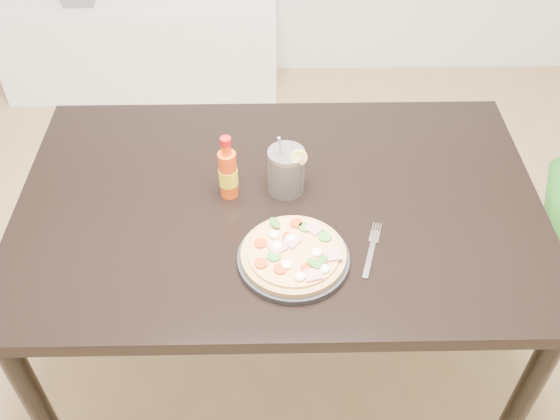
{
  "coord_description": "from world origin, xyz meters",
  "views": [
    {
      "loc": [
        -0.13,
        -0.84,
        1.89
      ],
      "look_at": [
        -0.11,
        0.25,
        0.83
      ],
      "focal_mm": 40.0,
      "sensor_mm": 36.0,
      "label": 1
    }
  ],
  "objects_px": {
    "plate": "(293,259)",
    "pizza": "(294,253)",
    "fork": "(372,248)",
    "dining_table": "(279,222)",
    "hot_sauce_bottle": "(228,173)",
    "media_console": "(141,46)",
    "cola_cup": "(286,172)"
  },
  "relations": [
    {
      "from": "dining_table",
      "to": "plate",
      "type": "xyz_separation_m",
      "value": [
        0.03,
        -0.22,
        0.09
      ]
    },
    {
      "from": "hot_sauce_bottle",
      "to": "media_console",
      "type": "height_order",
      "value": "hot_sauce_bottle"
    },
    {
      "from": "dining_table",
      "to": "fork",
      "type": "relative_size",
      "value": 7.56
    },
    {
      "from": "hot_sauce_bottle",
      "to": "fork",
      "type": "relative_size",
      "value": 1.02
    },
    {
      "from": "plate",
      "to": "dining_table",
      "type": "bearing_deg",
      "value": 98.11
    },
    {
      "from": "fork",
      "to": "pizza",
      "type": "bearing_deg",
      "value": -153.07
    },
    {
      "from": "plate",
      "to": "cola_cup",
      "type": "height_order",
      "value": "cola_cup"
    },
    {
      "from": "plate",
      "to": "pizza",
      "type": "xyz_separation_m",
      "value": [
        0.0,
        -0.0,
        0.02
      ]
    },
    {
      "from": "dining_table",
      "to": "fork",
      "type": "distance_m",
      "value": 0.3
    },
    {
      "from": "dining_table",
      "to": "hot_sauce_bottle",
      "type": "distance_m",
      "value": 0.21
    },
    {
      "from": "dining_table",
      "to": "media_console",
      "type": "relative_size",
      "value": 1.0
    },
    {
      "from": "pizza",
      "to": "fork",
      "type": "xyz_separation_m",
      "value": [
        0.19,
        0.04,
        -0.02
      ]
    },
    {
      "from": "pizza",
      "to": "cola_cup",
      "type": "distance_m",
      "value": 0.26
    },
    {
      "from": "dining_table",
      "to": "fork",
      "type": "bearing_deg",
      "value": -38.51
    },
    {
      "from": "plate",
      "to": "pizza",
      "type": "height_order",
      "value": "pizza"
    },
    {
      "from": "pizza",
      "to": "hot_sauce_bottle",
      "type": "xyz_separation_m",
      "value": [
        -0.17,
        0.24,
        0.05
      ]
    },
    {
      "from": "fork",
      "to": "dining_table",
      "type": "bearing_deg",
      "value": 157.98
    },
    {
      "from": "pizza",
      "to": "hot_sauce_bottle",
      "type": "height_order",
      "value": "hot_sauce_bottle"
    },
    {
      "from": "plate",
      "to": "media_console",
      "type": "distance_m",
      "value": 2.11
    },
    {
      "from": "pizza",
      "to": "media_console",
      "type": "distance_m",
      "value": 2.12
    },
    {
      "from": "plate",
      "to": "pizza",
      "type": "distance_m",
      "value": 0.02
    },
    {
      "from": "plate",
      "to": "pizza",
      "type": "relative_size",
      "value": 1.07
    },
    {
      "from": "pizza",
      "to": "media_console",
      "type": "bearing_deg",
      "value": 110.6
    },
    {
      "from": "dining_table",
      "to": "media_console",
      "type": "bearing_deg",
      "value": 112.04
    },
    {
      "from": "dining_table",
      "to": "plate",
      "type": "relative_size",
      "value": 5.15
    },
    {
      "from": "dining_table",
      "to": "media_console",
      "type": "xyz_separation_m",
      "value": [
        -0.69,
        1.7,
        -0.42
      ]
    },
    {
      "from": "plate",
      "to": "media_console",
      "type": "bearing_deg",
      "value": 110.58
    },
    {
      "from": "dining_table",
      "to": "cola_cup",
      "type": "bearing_deg",
      "value": 66.75
    },
    {
      "from": "media_console",
      "to": "pizza",
      "type": "bearing_deg",
      "value": -69.4
    },
    {
      "from": "cola_cup",
      "to": "hot_sauce_bottle",
      "type": "bearing_deg",
      "value": -172.96
    },
    {
      "from": "plate",
      "to": "media_console",
      "type": "xyz_separation_m",
      "value": [
        -0.72,
        1.92,
        -0.51
      ]
    },
    {
      "from": "plate",
      "to": "hot_sauce_bottle",
      "type": "relative_size",
      "value": 1.44
    }
  ]
}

